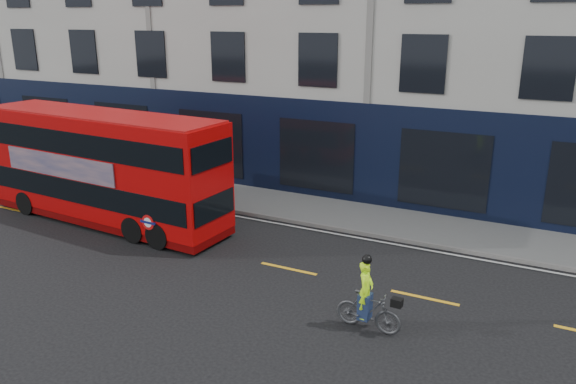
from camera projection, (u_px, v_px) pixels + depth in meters
The scene contains 8 objects.
ground at pixel (264, 290), 15.17m from camera, with size 120.00×120.00×0.00m, color black.
pavement at pixel (349, 215), 20.70m from camera, with size 60.00×3.00×0.12m, color gray.
kerb at pixel (334, 228), 19.42m from camera, with size 60.00×0.12×0.13m, color gray.
building_terrace at pixel (408, 6), 23.99m from camera, with size 50.00×10.07×15.00m.
road_edge_line at pixel (330, 233), 19.18m from camera, with size 58.00×0.10×0.01m, color silver.
lane_dashes at pixel (289, 269), 16.45m from camera, with size 58.00×0.12×0.01m, color gold, non-canonical shape.
bus at pixel (104, 167), 19.70m from camera, with size 9.89×2.83×3.93m.
cyclist at pixel (368, 305), 13.09m from camera, with size 1.62×0.53×1.89m.
Camera 1 is at (6.71, -11.95, 7.06)m, focal length 35.00 mm.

